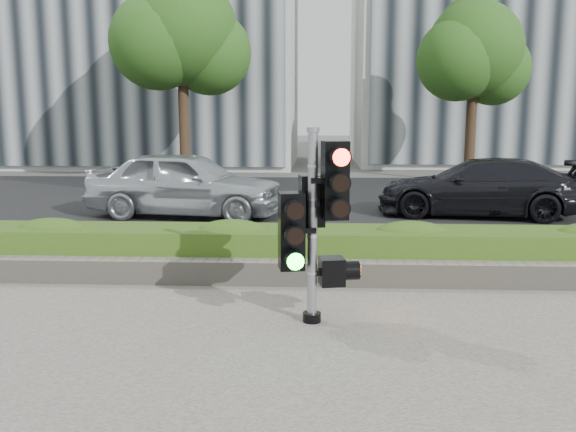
{
  "coord_description": "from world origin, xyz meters",
  "views": [
    {
      "loc": [
        0.08,
        -6.49,
        2.44
      ],
      "look_at": [
        -0.26,
        0.6,
        1.24
      ],
      "focal_mm": 38.0,
      "sensor_mm": 36.0,
      "label": 1
    }
  ],
  "objects": [
    {
      "name": "building_left",
      "position": [
        -9.0,
        23.0,
        7.5
      ],
      "size": [
        16.0,
        9.0,
        15.0
      ],
      "primitive_type": "cube",
      "color": "#B7B7B2",
      "rests_on": "ground"
    },
    {
      "name": "building_right",
      "position": [
        11.0,
        25.0,
        6.0
      ],
      "size": [
        18.0,
        10.0,
        12.0
      ],
      "primitive_type": "cube",
      "color": "#B7B7B2",
      "rests_on": "ground"
    },
    {
      "name": "tree_left",
      "position": [
        -4.52,
        14.56,
        5.04
      ],
      "size": [
        4.61,
        4.03,
        7.34
      ],
      "color": "black",
      "rests_on": "ground"
    },
    {
      "name": "curb",
      "position": [
        0.0,
        3.15,
        0.06
      ],
      "size": [
        60.0,
        0.25,
        0.12
      ],
      "primitive_type": "cube",
      "color": "gray",
      "rests_on": "ground"
    },
    {
      "name": "hedge",
      "position": [
        0.0,
        2.55,
        0.37
      ],
      "size": [
        12.0,
        1.0,
        0.68
      ],
      "primitive_type": "cube",
      "color": "olive",
      "rests_on": "sidewalk"
    },
    {
      "name": "ground",
      "position": [
        0.0,
        0.0,
        0.0
      ],
      "size": [
        120.0,
        120.0,
        0.0
      ],
      "primitive_type": "plane",
      "color": "#51514C",
      "rests_on": "ground"
    },
    {
      "name": "tree_right",
      "position": [
        5.48,
        15.55,
        4.48
      ],
      "size": [
        4.1,
        3.58,
        6.53
      ],
      "color": "black",
      "rests_on": "ground"
    },
    {
      "name": "car_dark",
      "position": [
        3.91,
        8.02,
        0.7
      ],
      "size": [
        4.95,
        2.61,
        1.37
      ],
      "primitive_type": "imported",
      "rotation": [
        0.0,
        0.0,
        -1.72
      ],
      "color": "black",
      "rests_on": "road"
    },
    {
      "name": "road",
      "position": [
        0.0,
        10.0,
        0.01
      ],
      "size": [
        60.0,
        13.0,
        0.02
      ],
      "primitive_type": "cube",
      "color": "black",
      "rests_on": "ground"
    },
    {
      "name": "stone_wall",
      "position": [
        0.0,
        1.9,
        0.2
      ],
      "size": [
        12.0,
        0.32,
        0.34
      ],
      "primitive_type": "cube",
      "color": "gray",
      "rests_on": "sidewalk"
    },
    {
      "name": "car_silver",
      "position": [
        -2.99,
        7.57,
        0.8
      ],
      "size": [
        4.83,
        2.54,
        1.57
      ],
      "primitive_type": "imported",
      "rotation": [
        0.0,
        0.0,
        1.42
      ],
      "color": "silver",
      "rests_on": "road"
    },
    {
      "name": "traffic_signal",
      "position": [
        0.06,
        0.37,
        1.28
      ],
      "size": [
        0.81,
        0.65,
        2.25
      ],
      "rotation": [
        0.0,
        0.0,
        0.18
      ],
      "color": "black",
      "rests_on": "sidewalk"
    }
  ]
}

